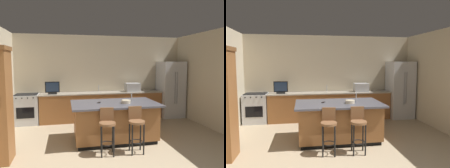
% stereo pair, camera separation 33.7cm
% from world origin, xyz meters
% --- Properties ---
extents(wall_back, '(6.20, 0.12, 2.83)m').
position_xyz_m(wall_back, '(0.00, 4.47, 1.42)').
color(wall_back, beige).
rests_on(wall_back, ground_plane).
extents(wall_right, '(0.12, 4.87, 2.83)m').
position_xyz_m(wall_right, '(2.90, 2.23, 1.42)').
color(wall_right, beige).
rests_on(wall_right, ground_plane).
extents(counter_back, '(4.04, 0.62, 0.93)m').
position_xyz_m(counter_back, '(-0.04, 4.09, 0.46)').
color(counter_back, brown).
rests_on(counter_back, ground_plane).
extents(kitchen_island, '(2.09, 1.25, 0.94)m').
position_xyz_m(kitchen_island, '(-0.08, 2.15, 0.48)').
color(kitchen_island, black).
rests_on(kitchen_island, ground_plane).
extents(refrigerator, '(0.80, 0.81, 1.95)m').
position_xyz_m(refrigerator, '(2.39, 4.00, 0.97)').
color(refrigerator, '#B7BABF').
rests_on(refrigerator, ground_plane).
extents(range_oven, '(0.72, 0.63, 0.95)m').
position_xyz_m(range_oven, '(-2.43, 4.08, 0.47)').
color(range_oven, '#B7BABF').
rests_on(range_oven, ground_plane).
extents(microwave, '(0.48, 0.36, 0.29)m').
position_xyz_m(microwave, '(1.01, 4.09, 1.07)').
color(microwave, '#B7BABF').
rests_on(microwave, counter_back).
extents(tv_monitor, '(0.44, 0.16, 0.39)m').
position_xyz_m(tv_monitor, '(-1.65, 4.03, 1.11)').
color(tv_monitor, black).
rests_on(tv_monitor, counter_back).
extents(sink_faucet_back, '(0.02, 0.02, 0.24)m').
position_xyz_m(sink_faucet_back, '(-0.15, 4.19, 1.05)').
color(sink_faucet_back, '#B2B2B7').
rests_on(sink_faucet_back, counter_back).
extents(sink_faucet_island, '(0.02, 0.02, 0.22)m').
position_xyz_m(sink_faucet_island, '(0.36, 2.15, 1.05)').
color(sink_faucet_island, '#B2B2B7').
rests_on(sink_faucet_island, kitchen_island).
extents(bar_stool_left, '(0.34, 0.36, 0.97)m').
position_xyz_m(bar_stool_left, '(-0.42, 1.38, 0.58)').
color(bar_stool_left, brown).
rests_on(bar_stool_left, ground_plane).
extents(bar_stool_right, '(0.34, 0.35, 0.97)m').
position_xyz_m(bar_stool_right, '(0.20, 1.34, 0.58)').
color(bar_stool_right, brown).
rests_on(bar_stool_right, ground_plane).
extents(fruit_bowl, '(0.22, 0.22, 0.08)m').
position_xyz_m(fruit_bowl, '(0.18, 2.03, 0.97)').
color(fruit_bowl, beige).
rests_on(fruit_bowl, kitchen_island).
extents(cell_phone, '(0.12, 0.17, 0.01)m').
position_xyz_m(cell_phone, '(-0.45, 2.23, 0.94)').
color(cell_phone, black).
rests_on(cell_phone, kitchen_island).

